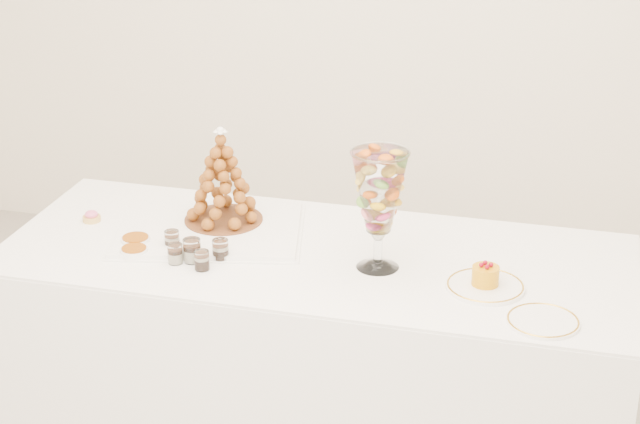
% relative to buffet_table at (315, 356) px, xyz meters
% --- Properties ---
extents(buffet_table, '(2.09, 0.84, 0.79)m').
position_rel_buffet_table_xyz_m(buffet_table, '(0.00, 0.00, 0.00)').
color(buffet_table, white).
rests_on(buffet_table, ground).
extents(lace_tray, '(0.70, 0.59, 0.02)m').
position_rel_buffet_table_xyz_m(lace_tray, '(-0.39, 0.06, 0.41)').
color(lace_tray, white).
rests_on(lace_tray, buffet_table).
extents(macaron_vase, '(0.18, 0.18, 0.39)m').
position_rel_buffet_table_xyz_m(macaron_vase, '(0.22, -0.05, 0.65)').
color(macaron_vase, white).
rests_on(macaron_vase, buffet_table).
extents(cake_plate, '(0.24, 0.24, 0.01)m').
position_rel_buffet_table_xyz_m(cake_plate, '(0.57, -0.11, 0.40)').
color(cake_plate, white).
rests_on(cake_plate, buffet_table).
extents(spare_plate, '(0.21, 0.21, 0.01)m').
position_rel_buffet_table_xyz_m(spare_plate, '(0.76, -0.28, 0.40)').
color(spare_plate, white).
rests_on(spare_plate, buffet_table).
extents(pink_tart, '(0.06, 0.06, 0.04)m').
position_rel_buffet_table_xyz_m(pink_tart, '(-0.82, 0.04, 0.41)').
color(pink_tart, tan).
rests_on(pink_tart, buffet_table).
extents(verrine_a, '(0.05, 0.05, 0.07)m').
position_rel_buffet_table_xyz_m(verrine_a, '(-0.46, -0.10, 0.43)').
color(verrine_a, white).
rests_on(verrine_a, buffet_table).
extents(verrine_b, '(0.07, 0.07, 0.08)m').
position_rel_buffet_table_xyz_m(verrine_b, '(-0.36, -0.17, 0.43)').
color(verrine_b, white).
rests_on(verrine_b, buffet_table).
extents(verrine_c, '(0.06, 0.06, 0.07)m').
position_rel_buffet_table_xyz_m(verrine_c, '(-0.28, -0.13, 0.43)').
color(verrine_c, white).
rests_on(verrine_c, buffet_table).
extents(verrine_d, '(0.06, 0.06, 0.07)m').
position_rel_buffet_table_xyz_m(verrine_d, '(-0.41, -0.19, 0.43)').
color(verrine_d, white).
rests_on(verrine_d, buffet_table).
extents(verrine_e, '(0.06, 0.06, 0.06)m').
position_rel_buffet_table_xyz_m(verrine_e, '(-0.31, -0.21, 0.43)').
color(verrine_e, white).
rests_on(verrine_e, buffet_table).
extents(ramekin_back, '(0.10, 0.10, 0.03)m').
position_rel_buffet_table_xyz_m(ramekin_back, '(-0.59, -0.11, 0.41)').
color(ramekin_back, white).
rests_on(ramekin_back, buffet_table).
extents(ramekin_front, '(0.09, 0.09, 0.03)m').
position_rel_buffet_table_xyz_m(ramekin_front, '(-0.56, -0.18, 0.41)').
color(ramekin_front, white).
rests_on(ramekin_front, buffet_table).
extents(croquembouche, '(0.28, 0.28, 0.34)m').
position_rel_buffet_table_xyz_m(croquembouche, '(-0.36, 0.13, 0.58)').
color(croquembouche, brown).
rests_on(croquembouche, lace_tray).
extents(mousse_cake, '(0.08, 0.08, 0.07)m').
position_rel_buffet_table_xyz_m(mousse_cake, '(0.57, -0.11, 0.44)').
color(mousse_cake, orange).
rests_on(mousse_cake, cake_plate).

